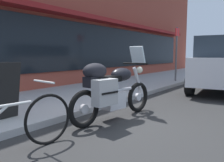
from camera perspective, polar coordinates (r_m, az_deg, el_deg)
The scene contains 7 objects.
ground_plane at distance 4.17m, azimuth 4.28°, elevation -10.58°, with size 80.00×80.00×0.00m, color #2A2A2A.
storefront_building at distance 11.57m, azimuth 1.20°, elevation 16.98°, with size 19.94×0.90×6.82m.
sidewalk_curb at distance 13.33m, azimuth 14.77°, elevation 1.25°, with size 30.00×3.13×0.12m.
touring_motorcycle at distance 4.26m, azimuth -0.24°, elevation -1.86°, with size 2.14×0.65×1.40m.
parked_bicycle at distance 3.05m, azimuth -24.39°, elevation -10.11°, with size 1.78×0.48×0.94m.
sandwich_board_sign at distance 4.38m, azimuth -25.77°, elevation -2.19°, with size 0.55×0.42×0.98m.
parking_sign_pole at distance 10.12m, azimuth 15.62°, elevation 7.56°, with size 0.44×0.07×2.24m.
Camera 1 is at (-3.42, -2.06, 1.22)m, focal length 37.07 mm.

